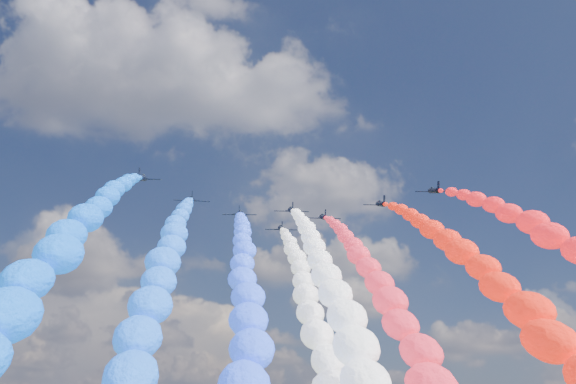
{
  "coord_description": "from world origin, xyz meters",
  "views": [
    {
      "loc": [
        -13.73,
        -152.94,
        50.28
      ],
      "look_at": [
        0.0,
        4.0,
        105.64
      ],
      "focal_mm": 43.9,
      "sensor_mm": 36.0,
      "label": 1
    }
  ],
  "objects": [
    {
      "name": "jet_3",
      "position": [
        1.51,
        11.8,
        103.64
      ],
      "size": [
        8.52,
        11.58,
        6.09
      ],
      "primitive_type": null,
      "rotation": [
        0.33,
        0.0,
        -0.01
      ],
      "color": "black"
    },
    {
      "name": "trail_3",
      "position": [
        1.51,
        -38.63,
        76.61
      ],
      "size": [
        5.82,
        97.61,
        56.73
      ],
      "primitive_type": null,
      "color": "white"
    },
    {
      "name": "jet_0",
      "position": [
        -32.82,
        -8.0,
        103.64
      ],
      "size": [
        8.72,
        11.72,
        6.09
      ],
      "primitive_type": null,
      "rotation": [
        0.33,
        0.0,
        -0.02
      ],
      "color": "black"
    },
    {
      "name": "jet_5",
      "position": [
        10.2,
        16.86,
        103.64
      ],
      "size": [
        8.6,
        11.64,
        6.09
      ],
      "primitive_type": null,
      "rotation": [
        0.33,
        0.0,
        -0.01
      ],
      "color": "black"
    },
    {
      "name": "trail_6",
      "position": [
        22.58,
        -45.4,
        76.61
      ],
      "size": [
        5.82,
        97.61,
        56.73
      ],
      "primitive_type": null,
      "color": "red"
    },
    {
      "name": "jet_1",
      "position": [
        -22.71,
        5.8,
        103.64
      ],
      "size": [
        9.22,
        12.08,
        6.09
      ],
      "primitive_type": null,
      "rotation": [
        0.33,
        0.0,
        0.07
      ],
      "color": "black"
    },
    {
      "name": "jet_2",
      "position": [
        -11.13,
        15.62,
        103.64
      ],
      "size": [
        9.08,
        11.98,
        6.09
      ],
      "primitive_type": null,
      "rotation": [
        0.33,
        0.0,
        -0.06
      ],
      "color": "black"
    },
    {
      "name": "trail_2",
      "position": [
        -11.13,
        -34.81,
        76.61
      ],
      "size": [
        5.82,
        97.61,
        56.73
      ],
      "primitive_type": null,
      "color": "#284FFC"
    },
    {
      "name": "jet_4",
      "position": [
        0.22,
        27.97,
        103.64
      ],
      "size": [
        8.56,
        11.61,
        6.09
      ],
      "primitive_type": null,
      "rotation": [
        0.33,
        0.0,
        -0.01
      ],
      "color": "black"
    },
    {
      "name": "trail_1",
      "position": [
        -22.71,
        -44.63,
        76.61
      ],
      "size": [
        5.82,
        97.61,
        56.73
      ],
      "primitive_type": null,
      "color": "blue"
    },
    {
      "name": "trail_5",
      "position": [
        10.2,
        -33.57,
        76.61
      ],
      "size": [
        5.82,
        97.61,
        56.73
      ],
      "primitive_type": null,
      "color": "red"
    },
    {
      "name": "trail_7",
      "position": [
        32.64,
        -55.94,
        76.61
      ],
      "size": [
        5.82,
        97.61,
        56.73
      ],
      "primitive_type": null,
      "color": "red"
    },
    {
      "name": "trail_0",
      "position": [
        -32.82,
        -58.43,
        76.61
      ],
      "size": [
        5.82,
        97.61,
        56.73
      ],
      "primitive_type": null,
      "color": "blue"
    },
    {
      "name": "jet_7",
      "position": [
        32.64,
        -5.51,
        103.64
      ],
      "size": [
        9.12,
        12.01,
        6.09
      ],
      "primitive_type": null,
      "rotation": [
        0.33,
        0.0,
        -0.06
      ],
      "color": "black"
    },
    {
      "name": "trail_4",
      "position": [
        0.22,
        -22.46,
        76.61
      ],
      "size": [
        5.82,
        97.61,
        56.73
      ],
      "primitive_type": null,
      "color": "silver"
    },
    {
      "name": "jet_6",
      "position": [
        22.58,
        5.04,
        103.64
      ],
      "size": [
        8.75,
        11.75,
        6.09
      ],
      "primitive_type": null,
      "rotation": [
        0.33,
        0.0,
        -0.03
      ],
      "color": "black"
    }
  ]
}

